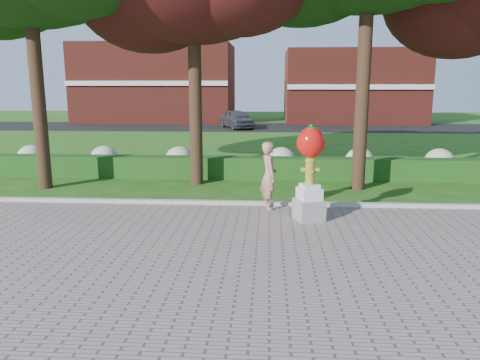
{
  "coord_description": "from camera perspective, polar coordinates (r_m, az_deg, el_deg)",
  "views": [
    {
      "loc": [
        0.52,
        -9.99,
        3.45
      ],
      "look_at": [
        -0.17,
        1.0,
        1.18
      ],
      "focal_mm": 35.0,
      "sensor_mm": 36.0,
      "label": 1
    }
  ],
  "objects": [
    {
      "name": "ground",
      "position": [
        10.58,
        0.58,
        -7.37
      ],
      "size": [
        100.0,
        100.0,
        0.0
      ],
      "primitive_type": "plane",
      "color": "#275114",
      "rests_on": "ground"
    },
    {
      "name": "walkway",
      "position": [
        6.92,
        -1.25,
        -18.05
      ],
      "size": [
        40.0,
        14.0,
        0.04
      ],
      "primitive_type": "cube",
      "color": "gray",
      "rests_on": "ground"
    },
    {
      "name": "curb",
      "position": [
        13.43,
        1.25,
        -2.9
      ],
      "size": [
        40.0,
        0.18,
        0.15
      ],
      "primitive_type": "cube",
      "color": "#ADADA5",
      "rests_on": "ground"
    },
    {
      "name": "lawn_hedge",
      "position": [
        17.27,
        1.8,
        1.47
      ],
      "size": [
        24.0,
        0.7,
        0.8
      ],
      "primitive_type": "cube",
      "color": "#154213",
      "rests_on": "ground"
    },
    {
      "name": "hydrangea_row",
      "position": [
        18.22,
        3.7,
        2.47
      ],
      "size": [
        20.1,
        1.1,
        0.99
      ],
      "color": "beige",
      "rests_on": "ground"
    },
    {
      "name": "street",
      "position": [
        38.15,
        2.79,
        6.46
      ],
      "size": [
        50.0,
        8.0,
        0.02
      ],
      "primitive_type": "cube",
      "color": "black",
      "rests_on": "ground"
    },
    {
      "name": "building_left",
      "position": [
        45.23,
        -10.09,
        11.53
      ],
      "size": [
        14.0,
        8.0,
        7.0
      ],
      "primitive_type": "cube",
      "color": "maroon",
      "rests_on": "ground"
    },
    {
      "name": "building_right",
      "position": [
        44.62,
        13.47,
        11.01
      ],
      "size": [
        12.0,
        8.0,
        6.4
      ],
      "primitive_type": "cube",
      "color": "maroon",
      "rests_on": "ground"
    },
    {
      "name": "hydrant_sculpture",
      "position": [
        11.84,
        8.54,
        1.19
      ],
      "size": [
        0.84,
        0.84,
        2.43
      ],
      "rotation": [
        0.0,
        0.0,
        0.33
      ],
      "color": "gray",
      "rests_on": "walkway"
    },
    {
      "name": "woman",
      "position": [
        12.83,
        3.54,
        0.53
      ],
      "size": [
        0.61,
        0.77,
        1.88
      ],
      "primitive_type": "imported",
      "rotation": [
        0.0,
        0.0,
        1.82
      ],
      "color": "tan",
      "rests_on": "walkway"
    },
    {
      "name": "parked_car",
      "position": [
        37.02,
        -0.43,
        7.48
      ],
      "size": [
        3.32,
        4.67,
        1.48
      ],
      "primitive_type": "imported",
      "rotation": [
        0.0,
        0.0,
        0.41
      ],
      "color": "#44474C",
      "rests_on": "street"
    }
  ]
}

